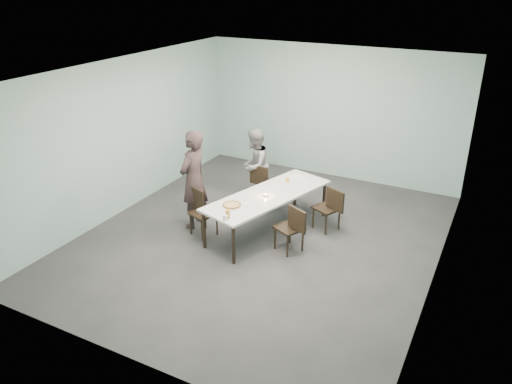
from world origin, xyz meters
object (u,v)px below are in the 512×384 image
at_px(diner_near, 194,180).
at_px(amber_tumbler, 287,180).
at_px(side_plate, 248,204).
at_px(water_tumbler, 225,218).
at_px(chair_near_left, 200,208).
at_px(pizza, 232,205).
at_px(chair_far_right, 330,206).
at_px(beer_glass, 228,214).
at_px(chair_far_left, 263,184).
at_px(chair_near_right, 292,226).
at_px(diner_far, 255,166).
at_px(tealight, 266,195).
at_px(table, 268,197).

xyz_separation_m(diner_near, amber_tumbler, (1.40, 1.11, -0.15)).
xyz_separation_m(side_plate, water_tumbler, (-0.05, -0.69, 0.04)).
xyz_separation_m(chair_near_left, pizza, (0.72, -0.10, 0.27)).
height_order(chair_far_right, beer_glass, beer_glass).
relative_size(chair_far_left, water_tumbler, 9.67).
bearing_deg(chair_far_left, chair_far_right, -8.27).
xyz_separation_m(chair_near_left, chair_far_left, (0.51, 1.53, 0.00)).
xyz_separation_m(chair_near_right, amber_tumbler, (-0.63, 1.18, 0.29)).
relative_size(chair_near_left, amber_tumbler, 10.88).
bearing_deg(diner_near, chair_near_right, 89.41).
relative_size(diner_far, water_tumbler, 17.24).
bearing_deg(chair_near_left, water_tumbler, -14.67).
bearing_deg(chair_near_left, tealight, 46.09).
bearing_deg(side_plate, amber_tumbler, 81.42).
bearing_deg(chair_far_left, side_plate, -68.82).
bearing_deg(table, diner_far, 127.45).
xyz_separation_m(table, chair_near_right, (0.70, -0.49, -0.19)).
relative_size(chair_near_left, tealight, 15.54).
bearing_deg(tealight, water_tumbler, -98.51).
relative_size(chair_near_right, side_plate, 4.83).
distance_m(chair_far_left, diner_far, 0.47).
relative_size(chair_far_left, side_plate, 4.83).
xyz_separation_m(chair_near_left, diner_far, (0.20, 1.75, 0.27)).
bearing_deg(beer_glass, amber_tumbler, 82.68).
distance_m(chair_far_left, pizza, 1.66).
height_order(chair_far_right, pizza, chair_far_right).
bearing_deg(amber_tumbler, tealight, -95.08).
relative_size(chair_far_right, tealight, 15.54).
height_order(table, chair_far_left, chair_far_left).
height_order(chair_near_left, chair_near_right, same).
xyz_separation_m(chair_far_left, pizza, (0.21, -1.63, 0.27)).
relative_size(chair_near_right, diner_near, 0.46).
bearing_deg(pizza, chair_far_left, 97.24).
distance_m(chair_near_right, water_tumbler, 1.18).
height_order(diner_far, pizza, diner_far).
height_order(chair_near_right, diner_far, diner_far).
bearing_deg(chair_far_right, chair_near_left, 55.59).
bearing_deg(table, tealight, -87.75).
height_order(pizza, water_tumbler, water_tumbler).
xyz_separation_m(chair_far_right, beer_glass, (-1.17, -1.70, 0.32)).
bearing_deg(amber_tumbler, diner_far, 155.76).
height_order(chair_near_right, diner_near, diner_near).
bearing_deg(pizza, table, 65.38).
bearing_deg(amber_tumbler, side_plate, -98.58).
bearing_deg(chair_near_left, amber_tumbler, 69.02).
bearing_deg(water_tumbler, amber_tumbler, 82.90).
relative_size(beer_glass, amber_tumbler, 1.88).
relative_size(side_plate, tealight, 3.21).
relative_size(table, side_plate, 15.27).
bearing_deg(chair_near_right, chair_far_left, -22.17).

